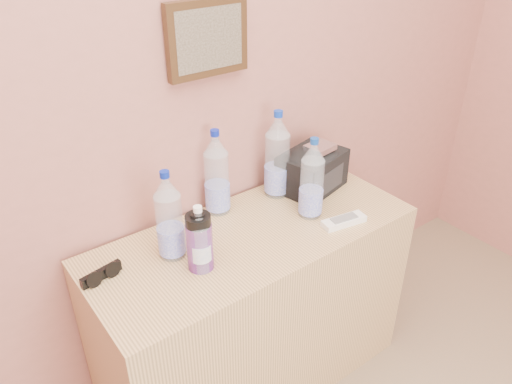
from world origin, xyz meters
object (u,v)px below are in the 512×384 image
at_px(dresser, 253,310).
at_px(pet_small, 200,242).
at_px(nalgene_bottle, 199,241).
at_px(pet_large_d, 312,182).
at_px(pet_large_a, 169,220).
at_px(ac_remote, 344,221).
at_px(pet_large_b, 217,176).
at_px(sunglasses, 101,274).
at_px(foil_packet, 320,147).
at_px(toiletry_bag, 312,168).
at_px(pet_large_c, 277,159).

relative_size(dresser, pet_small, 5.09).
bearing_deg(nalgene_bottle, pet_small, -109.60).
distance_m(dresser, pet_large_d, 0.58).
bearing_deg(dresser, pet_small, -166.93).
distance_m(dresser, nalgene_bottle, 0.54).
relative_size(pet_large_a, ac_remote, 1.88).
xyz_separation_m(pet_small, nalgene_bottle, (0.00, 0.01, -0.00)).
bearing_deg(ac_remote, pet_large_d, 125.15).
distance_m(pet_large_d, ac_remote, 0.19).
relative_size(pet_large_a, pet_large_b, 0.95).
xyz_separation_m(sunglasses, foil_packet, (0.93, 0.00, 0.17)).
distance_m(nalgene_bottle, toiletry_bag, 0.66).
relative_size(nalgene_bottle, ac_remote, 1.22).
bearing_deg(sunglasses, pet_large_d, -18.91).
height_order(pet_large_c, pet_large_d, pet_large_c).
distance_m(pet_large_a, nalgene_bottle, 0.13).
xyz_separation_m(sunglasses, ac_remote, (0.83, -0.24, -0.01)).
distance_m(pet_large_b, pet_large_c, 0.26).
height_order(sunglasses, toiletry_bag, toiletry_bag).
xyz_separation_m(pet_large_a, ac_remote, (0.59, -0.22, -0.13)).
height_order(dresser, foil_packet, foil_packet).
distance_m(pet_large_d, sunglasses, 0.80).
bearing_deg(sunglasses, foil_packet, -10.00).
xyz_separation_m(toiletry_bag, foil_packet, (0.01, -0.02, 0.10)).
xyz_separation_m(pet_small, ac_remote, (0.55, -0.10, -0.09)).
xyz_separation_m(pet_large_c, sunglasses, (-0.77, -0.08, -0.14)).
distance_m(dresser, pet_large_a, 0.60).
bearing_deg(nalgene_bottle, pet_large_d, 2.15).
height_order(nalgene_bottle, sunglasses, nalgene_bottle).
height_order(pet_large_d, pet_small, pet_large_d).
relative_size(pet_large_b, pet_small, 1.41).
bearing_deg(pet_small, ac_remote, -9.76).
distance_m(pet_large_a, pet_small, 0.13).
height_order(dresser, toiletry_bag, toiletry_bag).
xyz_separation_m(pet_large_b, pet_large_d, (0.26, -0.23, -0.01)).
distance_m(pet_large_d, nalgene_bottle, 0.50).
bearing_deg(ac_remote, toiletry_bag, 83.30).
relative_size(nalgene_bottle, foil_packet, 1.97).
bearing_deg(pet_large_b, pet_large_a, -153.12).
bearing_deg(ac_remote, nalgene_bottle, 179.55).
height_order(dresser, nalgene_bottle, nalgene_bottle).
bearing_deg(sunglasses, dresser, -19.65).
xyz_separation_m(dresser, pet_large_b, (-0.02, 0.20, 0.53)).
relative_size(pet_large_b, foil_packet, 3.17).
relative_size(dresser, sunglasses, 8.66).
distance_m(pet_small, toiletry_bag, 0.66).
bearing_deg(pet_small, foil_packet, 13.01).
bearing_deg(pet_large_d, pet_large_c, 91.04).
xyz_separation_m(pet_large_d, ac_remote, (0.06, -0.12, -0.13)).
bearing_deg(pet_large_d, pet_small, -176.82).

